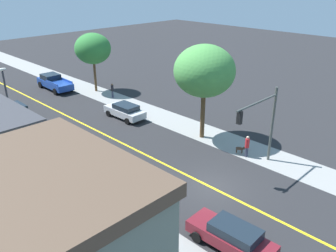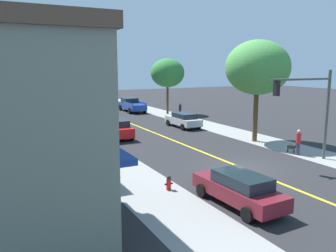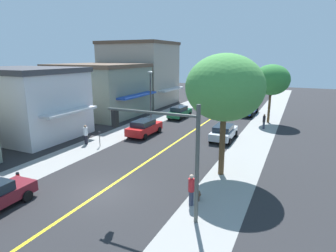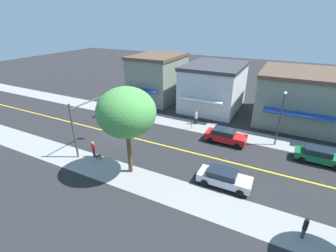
# 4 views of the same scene
# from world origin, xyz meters

# --- Properties ---
(ground_plane) EXTENTS (140.00, 140.00, 0.00)m
(ground_plane) POSITION_xyz_m (0.00, 0.00, 0.00)
(ground_plane) COLOR #262628
(sidewalk_left) EXTENTS (3.42, 126.00, 0.01)m
(sidewalk_left) POSITION_xyz_m (-6.71, 0.00, 0.00)
(sidewalk_left) COLOR gray
(sidewalk_left) RESTS_ON ground
(sidewalk_right) EXTENTS (3.42, 126.00, 0.01)m
(sidewalk_right) POSITION_xyz_m (6.71, 0.00, 0.00)
(sidewalk_right) COLOR gray
(sidewalk_right) RESTS_ON ground
(road_centerline_stripe) EXTENTS (0.20, 126.00, 0.00)m
(road_centerline_stripe) POSITION_xyz_m (0.00, 0.00, 0.00)
(road_centerline_stripe) COLOR yellow
(road_centerline_stripe) RESTS_ON ground
(corner_shop_building) EXTENTS (12.16, 8.48, 6.95)m
(corner_shop_building) POSITION_xyz_m (-15.05, 7.27, 3.49)
(corner_shop_building) COLOR silver
(corner_shop_building) RESTS_ON ground
(brick_apartment_block) EXTENTS (12.29, 10.85, 7.04)m
(brick_apartment_block) POSITION_xyz_m (-15.05, 19.54, 3.53)
(brick_apartment_block) COLOR gray
(brick_apartment_block) RESTS_ON ground
(tan_rowhouse) EXTENTS (12.20, 10.12, 10.42)m
(tan_rowhouse) POSITION_xyz_m (-15.06, 30.33, 5.22)
(tan_rowhouse) COLOR #A39989
(tan_rowhouse) RESTS_ON ground
(street_tree_left_near) EXTENTS (4.32, 4.32, 7.13)m
(street_tree_left_near) POSITION_xyz_m (7.08, 23.92, 5.27)
(street_tree_left_near) COLOR brown
(street_tree_left_near) RESTS_ON ground
(street_tree_right_corner) EXTENTS (5.18, 5.18, 8.25)m
(street_tree_right_corner) POSITION_xyz_m (5.87, 5.74, 6.03)
(street_tree_right_corner) COLOR brown
(street_tree_right_corner) RESTS_ON ground
(fire_hydrant) EXTENTS (0.44, 0.24, 0.75)m
(fire_hydrant) POSITION_xyz_m (-5.78, -1.24, 0.37)
(fire_hydrant) COLOR red
(fire_hydrant) RESTS_ON ground
(parking_meter) EXTENTS (0.12, 0.18, 1.43)m
(parking_meter) POSITION_xyz_m (-5.82, 7.28, 0.94)
(parking_meter) COLOR #4C4C51
(parking_meter) RESTS_ON ground
(traffic_light_mast) EXTENTS (5.08, 0.32, 5.94)m
(traffic_light_mast) POSITION_xyz_m (4.69, -0.70, 3.94)
(traffic_light_mast) COLOR #474C47
(traffic_light_mast) RESTS_ON ground
(street_lamp) EXTENTS (0.70, 0.36, 6.32)m
(street_lamp) POSITION_xyz_m (-6.04, 17.58, 3.92)
(street_lamp) COLOR #38383D
(street_lamp) RESTS_ON ground
(red_sedan_left_curb) EXTENTS (2.14, 4.66, 1.63)m
(red_sedan_left_curb) POSITION_xyz_m (-3.98, 12.26, 0.85)
(red_sedan_left_curb) COLOR red
(red_sedan_left_curb) RESTS_ON ground
(silver_sedan_right_curb) EXTENTS (2.09, 4.60, 1.48)m
(silver_sedan_right_curb) POSITION_xyz_m (3.90, 14.20, 0.78)
(silver_sedan_right_curb) COLOR #B7BABF
(silver_sedan_right_curb) RESTS_ON ground
(green_sedan_left_curb) EXTENTS (2.02, 4.59, 1.56)m
(green_sedan_left_curb) POSITION_xyz_m (-3.98, 21.80, 0.81)
(green_sedan_left_curb) COLOR #196638
(green_sedan_left_curb) RESTS_ON ground
(blue_pickup_truck) EXTENTS (2.51, 5.99, 1.80)m
(blue_pickup_truck) POSITION_xyz_m (3.78, 28.25, 0.91)
(blue_pickup_truck) COLOR #1E429E
(blue_pickup_truck) RESTS_ON ground
(pedestrian_red_shirt) EXTENTS (0.34, 0.34, 1.81)m
(pedestrian_red_shirt) POSITION_xyz_m (5.48, 0.80, 0.96)
(pedestrian_red_shirt) COLOR #33384C
(pedestrian_red_shirt) RESTS_ON ground
(pedestrian_black_shirt) EXTENTS (0.31, 0.31, 1.71)m
(pedestrian_black_shirt) POSITION_xyz_m (6.97, 20.37, 0.91)
(pedestrian_black_shirt) COLOR #33384C
(pedestrian_black_shirt) RESTS_ON ground
(pedestrian_white_shirt) EXTENTS (0.39, 0.39, 1.85)m
(pedestrian_white_shirt) POSITION_xyz_m (-7.43, 7.30, 0.97)
(pedestrian_white_shirt) COLOR black
(pedestrian_white_shirt) RESTS_ON ground
(small_dog) EXTENTS (0.53, 0.76, 0.58)m
(small_dog) POSITION_xyz_m (5.66, 1.51, 0.38)
(small_dog) COLOR #4C3828
(small_dog) RESTS_ON ground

